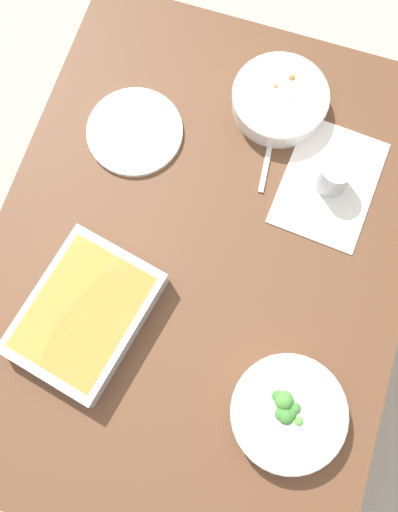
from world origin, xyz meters
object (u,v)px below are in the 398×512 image
object	(u,v)px
broccoli_bowl	(288,413)
drink_cup	(333,176)
baking_dish	(85,314)
spoon_by_stew	(270,146)
side_plate	(135,132)
stew_bowl	(280,100)

from	to	relation	value
broccoli_bowl	drink_cup	bearing A→B (deg)	4.39
baking_dish	spoon_by_stew	xyz separation A→B (m)	(0.49, -0.26, -0.03)
side_plate	spoon_by_stew	xyz separation A→B (m)	(0.06, -0.30, -0.00)
stew_bowl	side_plate	xyz separation A→B (m)	(-0.16, 0.29, -0.03)
stew_bowl	side_plate	world-z (taller)	stew_bowl
stew_bowl	broccoli_bowl	world-z (taller)	broccoli_bowl
drink_cup	baking_dish	bearing A→B (deg)	137.32
broccoli_bowl	side_plate	distance (m)	0.70
broccoli_bowl	baking_dish	distance (m)	0.45
broccoli_bowl	spoon_by_stew	size ratio (longest dim) A/B	1.31
side_plate	stew_bowl	bearing A→B (deg)	-61.00
drink_cup	side_plate	xyz separation A→B (m)	(-0.02, 0.45, -0.03)
baking_dish	spoon_by_stew	distance (m)	0.55
stew_bowl	spoon_by_stew	size ratio (longest dim) A/B	1.25
side_plate	baking_dish	bearing A→B (deg)	-173.88
drink_cup	side_plate	world-z (taller)	drink_cup
drink_cup	spoon_by_stew	size ratio (longest dim) A/B	0.48
stew_bowl	drink_cup	world-z (taller)	drink_cup
stew_bowl	side_plate	size ratio (longest dim) A/B	1.00
baking_dish	spoon_by_stew	size ratio (longest dim) A/B	1.93
broccoli_bowl	drink_cup	world-z (taller)	drink_cup
baking_dish	spoon_by_stew	world-z (taller)	baking_dish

